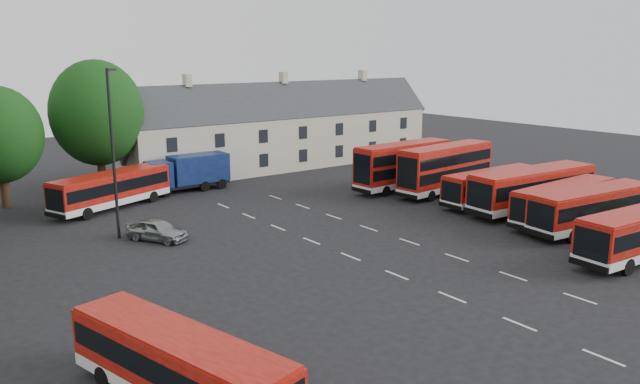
% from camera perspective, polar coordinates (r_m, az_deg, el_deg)
% --- Properties ---
extents(ground, '(140.00, 140.00, 0.00)m').
position_cam_1_polar(ground, '(36.52, 4.84, -6.72)').
color(ground, black).
rests_on(ground, ground).
extents(lane_markings, '(5.15, 33.80, 0.01)m').
position_cam_1_polar(lane_markings, '(39.52, 5.61, -5.20)').
color(lane_markings, beige).
rests_on(lane_markings, ground).
extents(terrace_houses, '(35.70, 7.13, 10.06)m').
position_cam_1_polar(terrace_houses, '(67.31, -3.30, 5.63)').
color(terrace_houses, beige).
rests_on(terrace_houses, ground).
extents(bus_row_b, '(10.85, 3.52, 3.01)m').
position_cam_1_polar(bus_row_b, '(46.61, 23.68, -1.16)').
color(bus_row_b, silver).
rests_on(bus_row_b, ground).
extents(bus_row_c, '(10.30, 2.69, 2.89)m').
position_cam_1_polar(bus_row_c, '(47.99, 21.44, -0.68)').
color(bus_row_c, silver).
rests_on(bus_row_c, ground).
extents(bus_row_d, '(11.96, 3.50, 3.34)m').
position_cam_1_polar(bus_row_d, '(50.74, 18.88, 0.52)').
color(bus_row_d, silver).
rests_on(bus_row_d, ground).
extents(bus_row_e, '(9.83, 2.39, 2.77)m').
position_cam_1_polar(bus_row_e, '(52.24, 15.48, 0.70)').
color(bus_row_e, silver).
rests_on(bus_row_e, ground).
extents(bus_dd_south, '(10.49, 3.26, 4.23)m').
position_cam_1_polar(bus_dd_south, '(55.16, 11.42, 2.31)').
color(bus_dd_south, silver).
rests_on(bus_dd_south, ground).
extents(bus_dd_north, '(10.28, 2.83, 4.18)m').
position_cam_1_polar(bus_dd_north, '(56.30, 7.61, 2.63)').
color(bus_dd_north, silver).
rests_on(bus_dd_north, ground).
extents(bus_west, '(4.47, 10.03, 2.77)m').
position_cam_1_polar(bus_west, '(22.74, -12.81, -15.00)').
color(bus_west, silver).
rests_on(bus_west, ground).
extents(bus_north, '(10.34, 5.89, 2.88)m').
position_cam_1_polar(bus_north, '(51.53, -18.54, 0.41)').
color(bus_north, silver).
rests_on(bus_north, ground).
extents(box_truck, '(7.27, 2.33, 3.18)m').
position_cam_1_polar(box_truck, '(56.50, -11.88, 1.89)').
color(box_truck, black).
rests_on(box_truck, ground).
extents(silver_car, '(3.57, 4.52, 1.44)m').
position_cam_1_polar(silver_car, '(42.28, -14.66, -3.36)').
color(silver_car, '#97999E').
rests_on(silver_car, ground).
extents(lamppost, '(0.76, 0.50, 11.12)m').
position_cam_1_polar(lamppost, '(42.43, -18.39, 3.67)').
color(lamppost, black).
rests_on(lamppost, ground).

